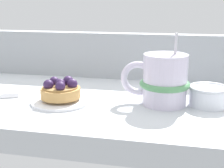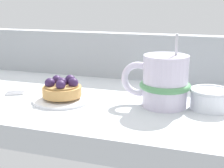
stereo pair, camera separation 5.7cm
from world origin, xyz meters
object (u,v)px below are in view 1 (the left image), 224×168
Objects in this scene: dessert_plate at (61,100)px; raspberry_tart at (61,90)px; sugar_bowl at (209,95)px; coffee_mug at (163,80)px.

dessert_plate is 1.51× the size of raspberry_tart.
sugar_bowl is (26.48, 3.84, 1.48)cm from dessert_plate.
dessert_plate is 0.85× the size of coffee_mug.
dessert_plate is 19.03cm from coffee_mug.
sugar_bowl is at bearing 8.24° from dessert_plate.
dessert_plate is 1.97cm from raspberry_tart.
coffee_mug reaches higher than sugar_bowl.
dessert_plate is at bearing -120.16° from raspberry_tart.
raspberry_tart is at bearing 59.84° from dessert_plate.
raspberry_tart is 0.56× the size of coffee_mug.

